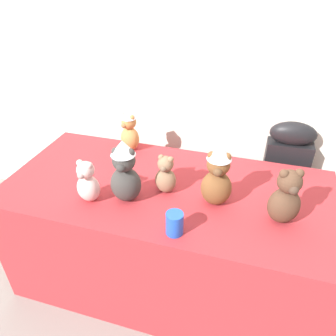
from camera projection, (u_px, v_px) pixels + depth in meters
ground_plane at (156, 308)px, 1.94m from camera, size 10.00×10.00×0.00m
wall_back at (199, 53)px, 1.96m from camera, size 7.00×0.08×2.60m
display_table at (168, 236)px, 1.93m from camera, size 1.80×0.84×0.75m
instrument_case at (280, 187)px, 2.16m from camera, size 0.28×0.13×0.97m
teddy_bear_chestnut at (217, 176)px, 1.52m from camera, size 0.16×0.14×0.34m
teddy_bear_cocoa at (286, 198)px, 1.43m from camera, size 0.18×0.17×0.29m
teddy_bear_caramel at (129, 130)px, 2.00m from camera, size 0.16×0.15×0.28m
teddy_bear_charcoal at (125, 172)px, 1.55m from camera, size 0.17×0.15×0.34m
teddy_bear_mocha at (166, 175)px, 1.64m from camera, size 0.12×0.11×0.22m
teddy_bear_blush at (88, 182)px, 1.57m from camera, size 0.13×0.11×0.23m
party_cup_blue at (175, 223)px, 1.41m from camera, size 0.08×0.08×0.11m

